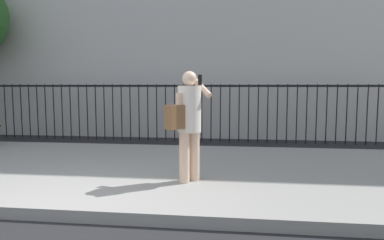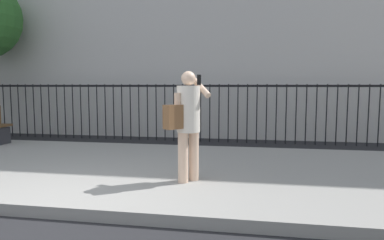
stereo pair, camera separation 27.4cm
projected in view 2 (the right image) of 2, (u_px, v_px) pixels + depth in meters
name	position (u px, v px, depth m)	size (l,w,h in m)	color
ground_plane	(50.00, 219.00, 4.05)	(60.00, 60.00, 0.00)	black
sidewalk	(121.00, 169.00, 6.20)	(28.00, 4.40, 0.15)	gray
iron_fence	(169.00, 105.00, 9.73)	(12.03, 0.04, 1.60)	black
pedestrian_on_phone	(187.00, 118.00, 5.02)	(0.66, 0.69, 1.62)	beige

